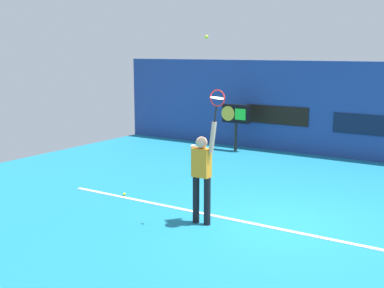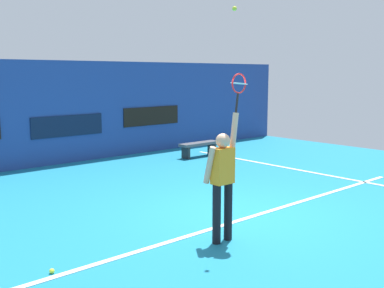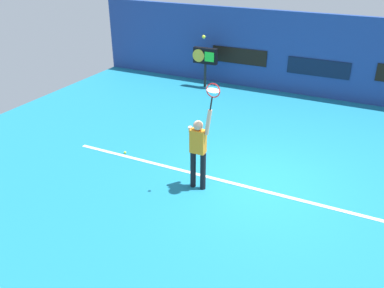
{
  "view_description": "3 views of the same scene",
  "coord_description": "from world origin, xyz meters",
  "px_view_note": "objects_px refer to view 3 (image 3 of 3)",
  "views": [
    {
      "loc": [
        3.77,
        -8.74,
        3.28
      ],
      "look_at": [
        -1.49,
        -0.71,
        1.5
      ],
      "focal_mm": 47.8,
      "sensor_mm": 36.0,
      "label": 1
    },
    {
      "loc": [
        -6.11,
        -5.65,
        2.57
      ],
      "look_at": [
        -1.26,
        -0.18,
        1.46
      ],
      "focal_mm": 43.33,
      "sensor_mm": 36.0,
      "label": 2
    },
    {
      "loc": [
        2.26,
        -8.14,
        5.18
      ],
      "look_at": [
        -1.39,
        -0.74,
        1.05
      ],
      "focal_mm": 38.29,
      "sensor_mm": 36.0,
      "label": 3
    }
  ],
  "objects_px": {
    "tennis_ball": "(204,37)",
    "scoreboard_clock": "(205,57)",
    "tennis_player": "(198,149)",
    "tennis_racket": "(213,92)",
    "spare_ball": "(125,152)"
  },
  "relations": [
    {
      "from": "tennis_ball",
      "to": "scoreboard_clock",
      "type": "relative_size",
      "value": 0.04
    },
    {
      "from": "tennis_player",
      "to": "scoreboard_clock",
      "type": "height_order",
      "value": "tennis_player"
    },
    {
      "from": "tennis_racket",
      "to": "spare_ball",
      "type": "height_order",
      "value": "tennis_racket"
    },
    {
      "from": "tennis_player",
      "to": "scoreboard_clock",
      "type": "distance_m",
      "value": 7.3
    },
    {
      "from": "tennis_player",
      "to": "tennis_racket",
      "type": "bearing_deg",
      "value": -0.75
    },
    {
      "from": "tennis_player",
      "to": "scoreboard_clock",
      "type": "bearing_deg",
      "value": 113.37
    },
    {
      "from": "tennis_player",
      "to": "tennis_racket",
      "type": "distance_m",
      "value": 1.42
    },
    {
      "from": "tennis_ball",
      "to": "spare_ball",
      "type": "xyz_separation_m",
      "value": [
        -2.62,
        0.72,
        -3.47
      ]
    },
    {
      "from": "tennis_player",
      "to": "tennis_ball",
      "type": "relative_size",
      "value": 29.28
    },
    {
      "from": "scoreboard_clock",
      "to": "spare_ball",
      "type": "relative_size",
      "value": 22.51
    },
    {
      "from": "tennis_racket",
      "to": "tennis_ball",
      "type": "height_order",
      "value": "tennis_ball"
    },
    {
      "from": "tennis_player",
      "to": "tennis_racket",
      "type": "height_order",
      "value": "tennis_racket"
    },
    {
      "from": "tennis_racket",
      "to": "tennis_player",
      "type": "bearing_deg",
      "value": 179.25
    },
    {
      "from": "tennis_racket",
      "to": "scoreboard_clock",
      "type": "height_order",
      "value": "tennis_racket"
    },
    {
      "from": "tennis_racket",
      "to": "scoreboard_clock",
      "type": "bearing_deg",
      "value": 115.66
    }
  ]
}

